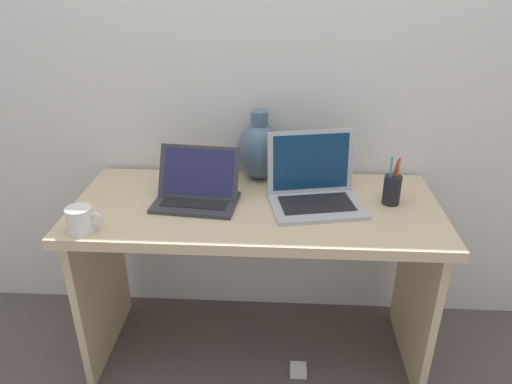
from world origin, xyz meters
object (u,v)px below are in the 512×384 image
at_px(laptop_left, 197,188).
at_px(coffee_mug, 81,220).
at_px(laptop_right, 314,185).
at_px(pen_cup, 392,189).
at_px(green_vase, 259,150).
at_px(power_brick, 298,370).

bearing_deg(laptop_left, coffee_mug, -145.01).
distance_m(laptop_right, pen_cup, 0.30).
bearing_deg(pen_cup, laptop_right, 179.38).
xyz_separation_m(green_vase, coffee_mug, (-0.59, -0.49, -0.08)).
height_order(green_vase, power_brick, green_vase).
bearing_deg(power_brick, coffee_mug, -171.96).
relative_size(green_vase, coffee_mug, 2.33).
height_order(laptop_left, laptop_right, laptop_right).
distance_m(laptop_left, laptop_right, 0.45).
bearing_deg(power_brick, pen_cup, 26.51).
xyz_separation_m(laptop_left, laptop_right, (0.45, 0.03, 0.02)).
relative_size(laptop_right, coffee_mug, 3.02).
bearing_deg(pen_cup, laptop_left, -178.32).
bearing_deg(laptop_left, power_brick, -18.97).
xyz_separation_m(laptop_left, power_brick, (0.42, -0.14, -0.78)).
height_order(coffee_mug, pen_cup, pen_cup).
height_order(coffee_mug, power_brick, coffee_mug).
distance_m(green_vase, coffee_mug, 0.77).
relative_size(pen_cup, power_brick, 2.71).
xyz_separation_m(laptop_left, green_vase, (0.23, 0.23, 0.07)).
bearing_deg(power_brick, laptop_right, 79.01).
distance_m(laptop_right, power_brick, 0.81).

